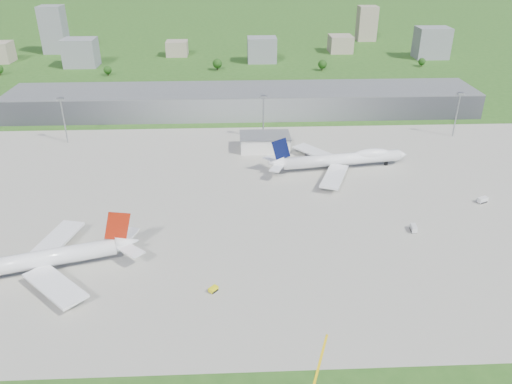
{
  "coord_description": "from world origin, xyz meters",
  "views": [
    {
      "loc": [
        -5.94,
        -151.15,
        104.04
      ],
      "look_at": [
        2.23,
        32.5,
        9.0
      ],
      "focal_mm": 35.0,
      "sensor_mm": 36.0,
      "label": 1
    }
  ],
  "objects_px": {
    "airliner_red_twin": "(37,261)",
    "tug_yellow": "(213,289)",
    "airliner_blue_quad": "(342,159)",
    "van_white_far": "(483,200)",
    "van_white_near": "(414,228)"
  },
  "relations": [
    {
      "from": "airliner_red_twin",
      "to": "tug_yellow",
      "type": "relative_size",
      "value": 19.68
    },
    {
      "from": "airliner_blue_quad",
      "to": "van_white_far",
      "type": "xyz_separation_m",
      "value": [
        54.75,
        -37.58,
        -3.99
      ]
    },
    {
      "from": "van_white_near",
      "to": "van_white_far",
      "type": "relative_size",
      "value": 0.95
    },
    {
      "from": "tug_yellow",
      "to": "van_white_near",
      "type": "height_order",
      "value": "van_white_near"
    },
    {
      "from": "tug_yellow",
      "to": "van_white_far",
      "type": "distance_m",
      "value": 128.25
    },
    {
      "from": "airliner_red_twin",
      "to": "airliner_blue_quad",
      "type": "distance_m",
      "value": 145.48
    },
    {
      "from": "airliner_red_twin",
      "to": "van_white_near",
      "type": "xyz_separation_m",
      "value": [
        137.97,
        21.35,
        -4.0
      ]
    },
    {
      "from": "airliner_red_twin",
      "to": "airliner_blue_quad",
      "type": "height_order",
      "value": "airliner_red_twin"
    },
    {
      "from": "airliner_red_twin",
      "to": "tug_yellow",
      "type": "xyz_separation_m",
      "value": [
        60.31,
        -12.74,
        -4.36
      ]
    },
    {
      "from": "tug_yellow",
      "to": "airliner_red_twin",
      "type": "bearing_deg",
      "value": 120.82
    },
    {
      "from": "van_white_far",
      "to": "airliner_blue_quad",
      "type": "bearing_deg",
      "value": 122.16
    },
    {
      "from": "airliner_red_twin",
      "to": "airliner_blue_quad",
      "type": "relative_size",
      "value": 0.97
    },
    {
      "from": "airliner_blue_quad",
      "to": "van_white_far",
      "type": "relative_size",
      "value": 13.96
    },
    {
      "from": "airliner_blue_quad",
      "to": "tug_yellow",
      "type": "relative_size",
      "value": 20.19
    },
    {
      "from": "van_white_near",
      "to": "van_white_far",
      "type": "bearing_deg",
      "value": -53.04
    }
  ]
}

